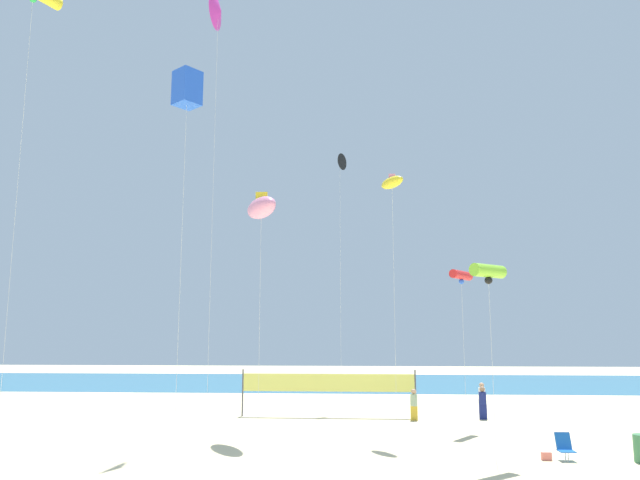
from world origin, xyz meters
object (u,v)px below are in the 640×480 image
object	(u,v)px
beachgoer_white_shirt	(482,397)
kite_yellow_inflatable	(392,183)
kite_black_delta	(340,163)
beachgoer_navy_shirt	(483,402)
beachgoer_sage_shirt	(414,403)
beach_handbag	(546,456)
kite_pink_inflatable	(261,208)
folding_beach_chair	(565,446)
volleyball_net	(328,384)
kite_magenta_delta	(218,11)
kite_blue_box	(187,89)
kite_red_tube	(461,276)
kite_lime_tube	(488,272)

from	to	relation	value
beachgoer_white_shirt	kite_yellow_inflatable	distance (m)	13.76
beachgoer_white_shirt	kite_black_delta	world-z (taller)	kite_black_delta
beachgoer_navy_shirt	beachgoer_sage_shirt	bearing A→B (deg)	-40.40
beach_handbag	kite_pink_inflatable	world-z (taller)	kite_pink_inflatable
folding_beach_chair	beachgoer_sage_shirt	bearing A→B (deg)	146.57
beachgoer_navy_shirt	volleyball_net	world-z (taller)	volleyball_net
kite_yellow_inflatable	kite_magenta_delta	size ratio (longest dim) A/B	0.55
beachgoer_sage_shirt	volleyball_net	distance (m)	4.49
beachgoer_navy_shirt	kite_black_delta	bearing A→B (deg)	-83.26
beachgoer_sage_shirt	kite_blue_box	bearing A→B (deg)	-43.77
beachgoer_sage_shirt	volleyball_net	xyz separation A→B (m)	(-4.32, 0.92, 0.83)
beachgoer_navy_shirt	beach_handbag	distance (m)	9.69
beachgoer_sage_shirt	kite_red_tube	xyz separation A→B (m)	(2.08, -2.76, 6.12)
folding_beach_chair	kite_lime_tube	distance (m)	6.45
kite_yellow_inflatable	folding_beach_chair	bearing A→B (deg)	-37.99
beachgoer_white_shirt	folding_beach_chair	size ratio (longest dim) A/B	1.80
volleyball_net	kite_yellow_inflatable	distance (m)	11.32
beachgoer_navy_shirt	kite_black_delta	xyz separation A→B (m)	(-7.26, 4.84, 14.01)
kite_lime_tube	kite_black_delta	distance (m)	18.06
folding_beach_chair	kite_blue_box	bearing A→B (deg)	-147.54
beachgoer_navy_shirt	kite_lime_tube	size ratio (longest dim) A/B	0.24
folding_beach_chair	volleyball_net	size ratio (longest dim) A/B	0.10
beachgoer_sage_shirt	kite_blue_box	distance (m)	18.32
beachgoer_navy_shirt	kite_yellow_inflatable	distance (m)	12.29
volleyball_net	kite_red_tube	xyz separation A→B (m)	(6.40, -3.68, 5.29)
volleyball_net	kite_blue_box	distance (m)	16.49
kite_blue_box	kite_red_tube	xyz separation A→B (m)	(11.33, 6.54, -6.67)
kite_blue_box	kite_magenta_delta	xyz separation A→B (m)	(-0.03, 4.62, 5.90)
beach_handbag	kite_pink_inflatable	xyz separation A→B (m)	(-10.64, 4.29, 9.70)
folding_beach_chair	kite_yellow_inflatable	world-z (taller)	kite_yellow_inflatable
volleyball_net	kite_magenta_delta	xyz separation A→B (m)	(-4.97, -5.60, 17.86)
kite_yellow_inflatable	kite_black_delta	size ratio (longest dim) A/B	0.73
volleyball_net	folding_beach_chair	bearing A→B (deg)	-49.17
beach_handbag	kite_red_tube	world-z (taller)	kite_red_tube
beach_handbag	folding_beach_chair	bearing A→B (deg)	7.51
beachgoer_navy_shirt	kite_blue_box	world-z (taller)	kite_blue_box
beachgoer_white_shirt	kite_black_delta	bearing A→B (deg)	-21.73
folding_beach_chair	volleyball_net	world-z (taller)	volleyball_net
beachgoer_sage_shirt	folding_beach_chair	size ratio (longest dim) A/B	1.72
kite_yellow_inflatable	kite_red_tube	bearing A→B (deg)	31.73
beach_handbag	kite_magenta_delta	xyz separation A→B (m)	(-12.89, 4.43, 19.37)
beachgoer_white_shirt	kite_blue_box	size ratio (longest dim) A/B	0.11
beachgoer_white_shirt	folding_beach_chair	xyz separation A→B (m)	(0.27, -12.11, -0.39)
beach_handbag	kite_red_tube	xyz separation A→B (m)	(-1.53, 6.34, 6.80)
kite_magenta_delta	volleyball_net	bearing A→B (deg)	48.39
folding_beach_chair	beach_handbag	world-z (taller)	folding_beach_chair
beach_handbag	kite_black_delta	distance (m)	21.96
kite_blue_box	beach_handbag	bearing A→B (deg)	0.88
kite_pink_inflatable	kite_blue_box	bearing A→B (deg)	-116.37
beachgoer_navy_shirt	beachgoer_sage_shirt	world-z (taller)	beachgoer_navy_shirt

